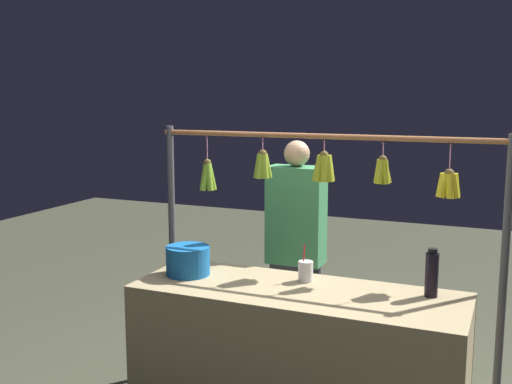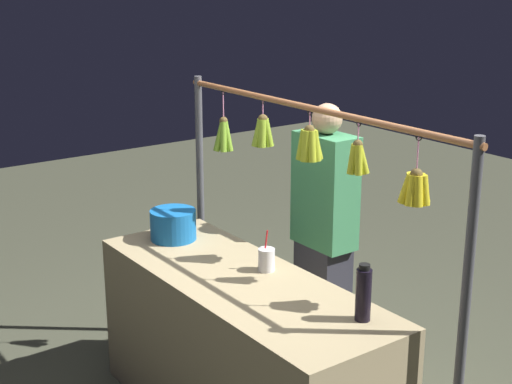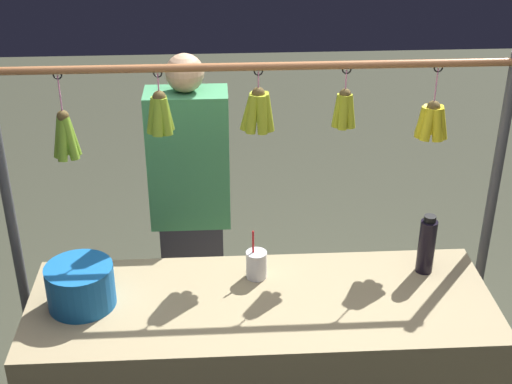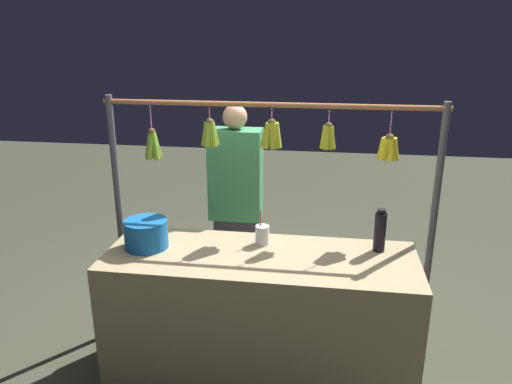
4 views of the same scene
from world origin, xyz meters
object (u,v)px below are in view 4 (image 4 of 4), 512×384
Objects in this scene: blue_bucket at (146,234)px; drink_cup at (262,235)px; vendor_person at (236,213)px; water_bottle at (380,231)px.

blue_bucket is 1.24× the size of drink_cup.
blue_bucket is 0.16× the size of vendor_person.
water_bottle reaches higher than drink_cup.
blue_bucket is at bearing 62.81° from vendor_person.
water_bottle reaches higher than blue_bucket.
drink_cup reaches higher than blue_bucket.
drink_cup is (-0.67, -0.15, -0.03)m from blue_bucket.
drink_cup is at bearing 114.00° from vendor_person.
water_bottle is 0.16× the size of vendor_person.
drink_cup is 0.13× the size of vendor_person.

